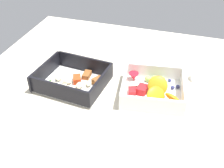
{
  "coord_description": "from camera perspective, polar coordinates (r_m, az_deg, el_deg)",
  "views": [
    {
      "loc": [
        16.87,
        -54.94,
        47.73
      ],
      "look_at": [
        -0.45,
        0.79,
        4.0
      ],
      "focal_mm": 44.39,
      "sensor_mm": 36.0,
      "label": 1
    }
  ],
  "objects": [
    {
      "name": "pasta_container",
      "position": [
        0.75,
        -8.01,
        0.64
      ],
      "size": [
        18.8,
        16.06,
        5.23
      ],
      "rotation": [
        0.0,
        0.0,
        -0.09
      ],
      "color": "white",
      "rests_on": "table_surface"
    },
    {
      "name": "table_surface",
      "position": [
        0.74,
        0.15,
        -2.27
      ],
      "size": [
        80.0,
        80.0,
        2.0
      ],
      "primitive_type": "cube",
      "color": "beige",
      "rests_on": "ground"
    },
    {
      "name": "paper_cup_liner",
      "position": [
        0.81,
        17.27,
        1.45
      ],
      "size": [
        3.93,
        3.93,
        2.15
      ],
      "primitive_type": "cylinder",
      "color": "white",
      "rests_on": "table_surface"
    },
    {
      "name": "fruit_bowl",
      "position": [
        0.72,
        8.43,
        -1.14
      ],
      "size": [
        17.66,
        16.91,
        5.6
      ],
      "rotation": [
        0.0,
        0.0,
        0.14
      ],
      "color": "white",
      "rests_on": "table_surface"
    }
  ]
}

